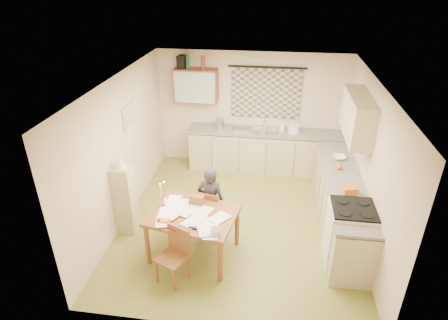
# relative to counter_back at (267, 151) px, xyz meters

# --- Properties ---
(floor) EXTENTS (4.00, 4.50, 0.02)m
(floor) POSITION_rel_counter_back_xyz_m (-0.39, -1.95, -0.46)
(floor) COLOR olive
(floor) RESTS_ON ground
(ceiling) EXTENTS (4.00, 4.50, 0.02)m
(ceiling) POSITION_rel_counter_back_xyz_m (-0.39, -1.95, 2.06)
(ceiling) COLOR white
(ceiling) RESTS_ON floor
(wall_back) EXTENTS (4.00, 0.02, 2.50)m
(wall_back) POSITION_rel_counter_back_xyz_m (-0.39, 0.31, 0.80)
(wall_back) COLOR beige
(wall_back) RESTS_ON floor
(wall_front) EXTENTS (4.00, 0.02, 2.50)m
(wall_front) POSITION_rel_counter_back_xyz_m (-0.39, -4.21, 0.80)
(wall_front) COLOR beige
(wall_front) RESTS_ON floor
(wall_left) EXTENTS (0.02, 4.50, 2.50)m
(wall_left) POSITION_rel_counter_back_xyz_m (-2.40, -1.95, 0.80)
(wall_left) COLOR beige
(wall_left) RESTS_ON floor
(wall_right) EXTENTS (0.02, 4.50, 2.50)m
(wall_right) POSITION_rel_counter_back_xyz_m (1.62, -1.95, 0.80)
(wall_right) COLOR beige
(wall_right) RESTS_ON floor
(window_blind) EXTENTS (1.45, 0.03, 1.05)m
(window_blind) POSITION_rel_counter_back_xyz_m (-0.09, 0.27, 1.20)
(window_blind) COLOR #33477C
(window_blind) RESTS_ON wall_back
(curtain_rod) EXTENTS (1.60, 0.04, 0.04)m
(curtain_rod) POSITION_rel_counter_back_xyz_m (-0.09, 0.25, 1.75)
(curtain_rod) COLOR black
(curtain_rod) RESTS_ON wall_back
(wall_cabinet) EXTENTS (0.90, 0.34, 0.70)m
(wall_cabinet) POSITION_rel_counter_back_xyz_m (-1.54, 0.13, 1.35)
(wall_cabinet) COLOR maroon
(wall_cabinet) RESTS_ON wall_back
(wall_cabinet_glass) EXTENTS (0.84, 0.02, 0.64)m
(wall_cabinet_glass) POSITION_rel_counter_back_xyz_m (-1.54, -0.04, 1.35)
(wall_cabinet_glass) COLOR #99B2A5
(wall_cabinet_glass) RESTS_ON wall_back
(upper_cabinet_right) EXTENTS (0.34, 1.30, 0.70)m
(upper_cabinet_right) POSITION_rel_counter_back_xyz_m (1.44, -1.40, 1.40)
(upper_cabinet_right) COLOR tan
(upper_cabinet_right) RESTS_ON wall_right
(framed_print) EXTENTS (0.04, 0.50, 0.40)m
(framed_print) POSITION_rel_counter_back_xyz_m (-2.36, -1.55, 1.25)
(framed_print) COLOR beige
(framed_print) RESTS_ON wall_left
(print_canvas) EXTENTS (0.01, 0.42, 0.32)m
(print_canvas) POSITION_rel_counter_back_xyz_m (-2.33, -1.55, 1.25)
(print_canvas) COLOR beige
(print_canvas) RESTS_ON wall_left
(counter_back) EXTENTS (3.30, 0.62, 0.92)m
(counter_back) POSITION_rel_counter_back_xyz_m (0.00, 0.00, 0.00)
(counter_back) COLOR tan
(counter_back) RESTS_ON floor
(counter_right) EXTENTS (0.62, 2.95, 0.92)m
(counter_right) POSITION_rel_counter_back_xyz_m (1.31, -1.84, -0.00)
(counter_right) COLOR tan
(counter_right) RESTS_ON floor
(stove) EXTENTS (0.64, 0.64, 0.99)m
(stove) POSITION_rel_counter_back_xyz_m (1.31, -2.75, 0.04)
(stove) COLOR white
(stove) RESTS_ON floor
(sink) EXTENTS (0.58, 0.48, 0.10)m
(sink) POSITION_rel_counter_back_xyz_m (-0.07, 0.00, 0.43)
(sink) COLOR silver
(sink) RESTS_ON counter_back
(tap) EXTENTS (0.03, 0.03, 0.28)m
(tap) POSITION_rel_counter_back_xyz_m (-0.08, 0.18, 0.61)
(tap) COLOR silver
(tap) RESTS_ON counter_back
(dish_rack) EXTENTS (0.40, 0.36, 0.06)m
(dish_rack) POSITION_rel_counter_back_xyz_m (-0.58, -0.00, 0.50)
(dish_rack) COLOR silver
(dish_rack) RESTS_ON counter_back
(kettle) EXTENTS (0.20, 0.20, 0.24)m
(kettle) POSITION_rel_counter_back_xyz_m (-1.02, -0.00, 0.59)
(kettle) COLOR silver
(kettle) RESTS_ON counter_back
(mixing_bowl) EXTENTS (0.25, 0.25, 0.16)m
(mixing_bowl) POSITION_rel_counter_back_xyz_m (0.54, -0.00, 0.55)
(mixing_bowl) COLOR white
(mixing_bowl) RESTS_ON counter_back
(soap_bottle) EXTENTS (0.15, 0.15, 0.20)m
(soap_bottle) POSITION_rel_counter_back_xyz_m (0.30, 0.05, 0.57)
(soap_bottle) COLOR white
(soap_bottle) RESTS_ON counter_back
(bowl) EXTENTS (0.32, 0.32, 0.06)m
(bowl) POSITION_rel_counter_back_xyz_m (1.31, -1.11, 0.50)
(bowl) COLOR white
(bowl) RESTS_ON counter_right
(orange_bag) EXTENTS (0.25, 0.21, 0.12)m
(orange_bag) POSITION_rel_counter_back_xyz_m (1.31, -2.28, 0.53)
(orange_bag) COLOR orange
(orange_bag) RESTS_ON counter_right
(fruit_orange) EXTENTS (0.10, 0.10, 0.10)m
(fruit_orange) POSITION_rel_counter_back_xyz_m (1.26, -1.50, 0.52)
(fruit_orange) COLOR orange
(fruit_orange) RESTS_ON counter_right
(speaker) EXTENTS (0.19, 0.22, 0.26)m
(speaker) POSITION_rel_counter_back_xyz_m (-1.81, 0.13, 1.83)
(speaker) COLOR black
(speaker) RESTS_ON wall_cabinet
(bottle_green) EXTENTS (0.09, 0.09, 0.26)m
(bottle_green) POSITION_rel_counter_back_xyz_m (-1.70, 0.13, 1.83)
(bottle_green) COLOR #195926
(bottle_green) RESTS_ON wall_cabinet
(bottle_brown) EXTENTS (0.07, 0.07, 0.26)m
(bottle_brown) POSITION_rel_counter_back_xyz_m (-1.38, 0.13, 1.83)
(bottle_brown) COLOR maroon
(bottle_brown) RESTS_ON wall_cabinet
(dining_table) EXTENTS (1.40, 1.16, 0.75)m
(dining_table) POSITION_rel_counter_back_xyz_m (-0.99, -2.90, -0.07)
(dining_table) COLOR brown
(dining_table) RESTS_ON floor
(chair_far) EXTENTS (0.45, 0.45, 0.84)m
(chair_far) POSITION_rel_counter_back_xyz_m (-0.82, -2.32, -0.19)
(chair_far) COLOR brown
(chair_far) RESTS_ON floor
(chair_near) EXTENTS (0.50, 0.50, 0.83)m
(chair_near) POSITION_rel_counter_back_xyz_m (-1.16, -3.47, -0.19)
(chair_near) COLOR brown
(chair_near) RESTS_ON floor
(person) EXTENTS (0.53, 0.41, 1.25)m
(person) POSITION_rel_counter_back_xyz_m (-0.82, -2.35, 0.17)
(person) COLOR black
(person) RESTS_ON floor
(shelf_stand) EXTENTS (0.32, 0.30, 1.21)m
(shelf_stand) POSITION_rel_counter_back_xyz_m (-2.23, -2.47, 0.15)
(shelf_stand) COLOR tan
(shelf_stand) RESTS_ON floor
(lampshade) EXTENTS (0.20, 0.20, 0.22)m
(lampshade) POSITION_rel_counter_back_xyz_m (-2.23, -2.47, 0.87)
(lampshade) COLOR beige
(lampshade) RESTS_ON shelf_stand
(letter_rack) EXTENTS (0.23, 0.13, 0.16)m
(letter_rack) POSITION_rel_counter_back_xyz_m (-0.98, -2.64, 0.38)
(letter_rack) COLOR brown
(letter_rack) RESTS_ON dining_table
(mug) EXTENTS (0.19, 0.19, 0.11)m
(mug) POSITION_rel_counter_back_xyz_m (-0.58, -3.32, 0.35)
(mug) COLOR white
(mug) RESTS_ON dining_table
(magazine) EXTENTS (0.29, 0.33, 0.02)m
(magazine) POSITION_rel_counter_back_xyz_m (-1.47, -3.08, 0.31)
(magazine) COLOR maroon
(magazine) RESTS_ON dining_table
(book) EXTENTS (0.37, 0.38, 0.02)m
(book) POSITION_rel_counter_back_xyz_m (-1.38, -2.90, 0.31)
(book) COLOR orange
(book) RESTS_ON dining_table
(orange_box) EXTENTS (0.13, 0.09, 0.04)m
(orange_box) POSITION_rel_counter_back_xyz_m (-1.34, -3.15, 0.32)
(orange_box) COLOR orange
(orange_box) RESTS_ON dining_table
(eyeglasses) EXTENTS (0.13, 0.06, 0.02)m
(eyeglasses) POSITION_rel_counter_back_xyz_m (-0.91, -3.24, 0.31)
(eyeglasses) COLOR black
(eyeglasses) RESTS_ON dining_table
(candle_holder) EXTENTS (0.08, 0.08, 0.18)m
(candle_holder) POSITION_rel_counter_back_xyz_m (-1.46, -2.76, 0.39)
(candle_holder) COLOR silver
(candle_holder) RESTS_ON dining_table
(candle) EXTENTS (0.03, 0.03, 0.22)m
(candle) POSITION_rel_counter_back_xyz_m (-1.49, -2.77, 0.59)
(candle) COLOR white
(candle) RESTS_ON dining_table
(candle_flame) EXTENTS (0.02, 0.02, 0.02)m
(candle_flame) POSITION_rel_counter_back_xyz_m (-1.45, -2.73, 0.71)
(candle_flame) COLOR #FFCC66
(candle_flame) RESTS_ON dining_table
(papers) EXTENTS (1.10, 1.01, 0.03)m
(papers) POSITION_rel_counter_back_xyz_m (-1.05, -2.94, 0.31)
(papers) COLOR white
(papers) RESTS_ON dining_table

